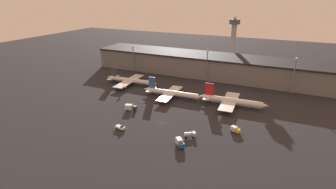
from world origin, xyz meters
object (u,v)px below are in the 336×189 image
object	(u,v)px
service_vehicle_2	(235,129)
airplane_2	(231,101)
service_vehicle_0	(130,107)
service_vehicle_4	(180,143)
control_tower	(233,38)
service_vehicle_3	(120,127)
airplane_0	(131,81)
service_vehicle_1	(190,134)
airplane_1	(171,93)

from	to	relation	value
service_vehicle_2	airplane_2	bearing A→B (deg)	132.65
service_vehicle_0	service_vehicle_4	distance (m)	45.97
service_vehicle_4	control_tower	distance (m)	143.58
service_vehicle_3	service_vehicle_2	bearing A→B (deg)	32.89
airplane_2	service_vehicle_0	bearing A→B (deg)	-152.56
service_vehicle_4	control_tower	world-z (taller)	control_tower
service_vehicle_2	service_vehicle_3	xyz separation A→B (m)	(-51.41, -20.66, -0.44)
airplane_2	service_vehicle_3	size ratio (longest dim) A/B	7.66
service_vehicle_2	service_vehicle_4	xyz separation A→B (m)	(-19.30, -22.54, 0.32)
airplane_0	control_tower	bearing A→B (deg)	52.43
service_vehicle_2	control_tower	xyz separation A→B (m)	(-27.56, 118.82, 24.11)
airplane_2	service_vehicle_3	world-z (taller)	airplane_2
airplane_2	service_vehicle_1	bearing A→B (deg)	-105.37
service_vehicle_1	service_vehicle_4	distance (m)	9.26
airplane_1	service_vehicle_4	distance (m)	57.25
service_vehicle_4	control_tower	xyz separation A→B (m)	(-8.26, 141.35, 23.78)
airplane_0	service_vehicle_2	bearing A→B (deg)	-27.89
airplane_1	service_vehicle_1	size ratio (longest dim) A/B	7.23
airplane_0	service_vehicle_3	size ratio (longest dim) A/B	7.84
airplane_1	service_vehicle_0	world-z (taller)	airplane_1
airplane_1	service_vehicle_3	size ratio (longest dim) A/B	7.52
service_vehicle_4	service_vehicle_0	bearing A→B (deg)	-163.93
airplane_2	control_tower	distance (m)	93.38
airplane_1	service_vehicle_4	world-z (taller)	airplane_1
service_vehicle_1	service_vehicle_3	distance (m)	34.22
airplane_1	service_vehicle_3	world-z (taller)	airplane_1
airplane_0	service_vehicle_0	distance (m)	45.06
airplane_0	service_vehicle_2	size ratio (longest dim) A/B	8.21
airplane_0	service_vehicle_3	distance (m)	67.29
airplane_2	service_vehicle_2	size ratio (longest dim) A/B	8.02
service_vehicle_2	control_tower	size ratio (longest dim) A/B	0.12
service_vehicle_0	service_vehicle_3	distance (m)	22.58
service_vehicle_1	control_tower	xyz separation A→B (m)	(-9.59, 132.20, 24.20)
airplane_1	service_vehicle_1	xyz separation A→B (m)	(27.91, -41.54, -1.41)
service_vehicle_1	service_vehicle_3	size ratio (longest dim) A/B	1.04
airplane_0	airplane_1	xyz separation A→B (m)	(37.12, -10.56, -0.08)
service_vehicle_3	service_vehicle_4	distance (m)	32.17
airplane_2	service_vehicle_3	distance (m)	66.73
airplane_1	service_vehicle_0	size ratio (longest dim) A/B	5.81
service_vehicle_3	control_tower	world-z (taller)	control_tower
airplane_2	airplane_1	bearing A→B (deg)	-179.70
service_vehicle_0	service_vehicle_2	world-z (taller)	service_vehicle_0
airplane_2	service_vehicle_4	xyz separation A→B (m)	(-10.99, -52.78, -1.32)
service_vehicle_3	control_tower	bearing A→B (deg)	91.30
airplane_1	control_tower	distance (m)	95.26
service_vehicle_0	service_vehicle_3	world-z (taller)	service_vehicle_0
airplane_0	service_vehicle_1	bearing A→B (deg)	-41.58
service_vehicle_3	service_vehicle_4	bearing A→B (deg)	7.65
airplane_1	service_vehicle_0	xyz separation A→B (m)	(-13.15, -27.58, -0.99)
airplane_1	control_tower	bearing A→B (deg)	75.69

